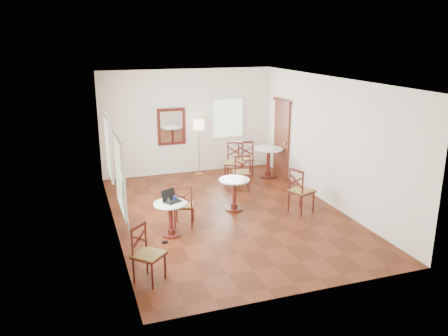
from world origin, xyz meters
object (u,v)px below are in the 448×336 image
object	(u,v)px
chair_near_b	(147,254)
power_adapter	(165,242)
cafe_table_back	(268,159)
mouse	(168,201)
chair_near_a	(184,205)
chair_back_b	(234,162)
cafe_table_near	(171,215)
chair_back_a	(245,158)
chair_mid_a	(242,172)
cafe_table_mid	(234,191)
navy_mug	(175,198)
water_glass	(169,201)
floor_lamp	(199,128)
laptop	(171,199)
chair_mid_b	(301,190)

from	to	relation	value
chair_near_b	power_adapter	bearing A→B (deg)	23.07
cafe_table_back	mouse	distance (m)	4.59
chair_near_a	chair_back_b	xyz separation A→B (m)	(2.07, 2.57, 0.07)
cafe_table_near	chair_back_a	size ratio (longest dim) A/B	0.66
chair_near_b	chair_mid_a	bearing A→B (deg)	6.12
cafe_table_mid	navy_mug	distance (m)	1.79
navy_mug	water_glass	xyz separation A→B (m)	(-0.16, -0.13, 0.01)
chair_mid_a	chair_back_b	bearing A→B (deg)	-80.82
floor_lamp	power_adapter	size ratio (longest dim) A/B	14.88
cafe_table_back	cafe_table_near	bearing A→B (deg)	-139.34
chair_near_a	chair_near_b	xyz separation A→B (m)	(-1.10, -1.99, 0.01)
chair_near_b	water_glass	size ratio (longest dim) A/B	8.60
chair_back_b	floor_lamp	bearing A→B (deg)	158.45
chair_near_b	floor_lamp	bearing A→B (deg)	21.55
chair_mid_a	chair_back_b	world-z (taller)	chair_back_b
navy_mug	power_adapter	size ratio (longest dim) A/B	1.14
cafe_table_mid	chair_back_a	distance (m)	2.65
cafe_table_back	power_adapter	xyz separation A→B (m)	(-3.68, -3.29, -0.50)
cafe_table_mid	mouse	size ratio (longest dim) A/B	7.12
chair_mid_a	laptop	world-z (taller)	chair_mid_a
chair_mid_b	chair_back_b	distance (m)	2.75
chair_near_a	water_glass	world-z (taller)	chair_near_a
chair_near_b	chair_mid_b	bearing A→B (deg)	-18.02
cafe_table_back	chair_back_a	bearing A→B (deg)	153.15
chair_back_b	navy_mug	xyz separation A→B (m)	(-2.31, -2.85, 0.22)
chair_mid_b	chair_back_a	distance (m)	3.01
chair_back_b	floor_lamp	world-z (taller)	floor_lamp
cafe_table_near	cafe_table_back	distance (m)	4.59
chair_near_b	navy_mug	size ratio (longest dim) A/B	7.80
chair_near_a	chair_mid_a	bearing A→B (deg)	-119.10
chair_mid_b	chair_near_a	bearing A→B (deg)	68.60
mouse	chair_mid_a	bearing A→B (deg)	55.52
cafe_table_near	floor_lamp	distance (m)	4.33
chair_near_a	chair_mid_b	world-z (taller)	chair_mid_b
water_glass	power_adapter	distance (m)	0.81
floor_lamp	chair_back_a	bearing A→B (deg)	-26.35
chair_back_a	floor_lamp	size ratio (longest dim) A/B	0.66
chair_mid_b	chair_back_a	bearing A→B (deg)	-15.64
floor_lamp	water_glass	bearing A→B (deg)	-114.03
floor_lamp	navy_mug	xyz separation A→B (m)	(-1.58, -3.77, -0.61)
chair_back_b	laptop	distance (m)	3.76
cafe_table_mid	chair_back_a	world-z (taller)	chair_back_a
chair_near_b	laptop	world-z (taller)	chair_near_b
chair_back_a	laptop	world-z (taller)	chair_back_a
floor_lamp	power_adapter	distance (m)	4.78
cafe_table_mid	navy_mug	bearing A→B (deg)	-152.63
cafe_table_back	mouse	world-z (taller)	cafe_table_back
mouse	chair_back_b	bearing A→B (deg)	63.74
cafe_table_near	water_glass	distance (m)	0.33
chair_near_a	chair_mid_b	distance (m)	2.70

